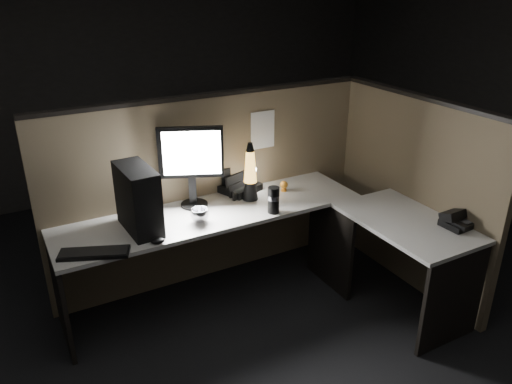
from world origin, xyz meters
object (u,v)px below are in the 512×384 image
keyboard (94,253)px  desk_phone (457,220)px  lava_lamp (250,176)px  monitor (191,159)px  pc_tower (138,199)px

keyboard → desk_phone: desk_phone is taller
keyboard → lava_lamp: lava_lamp is taller
monitor → lava_lamp: 0.48m
pc_tower → desk_phone: bearing=-30.4°
monitor → lava_lamp: bearing=8.7°
keyboard → lava_lamp: 1.29m
desk_phone → lava_lamp: bearing=131.2°
pc_tower → keyboard: pc_tower is taller
monitor → lava_lamp: size_ratio=1.34×
pc_tower → keyboard: size_ratio=1.05×
monitor → keyboard: (-0.82, -0.39, -0.36)m
keyboard → monitor: bearing=47.7°
desk_phone → keyboard: bearing=158.1°
lava_lamp → pc_tower: bearing=-174.9°
pc_tower → lava_lamp: bearing=2.2°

